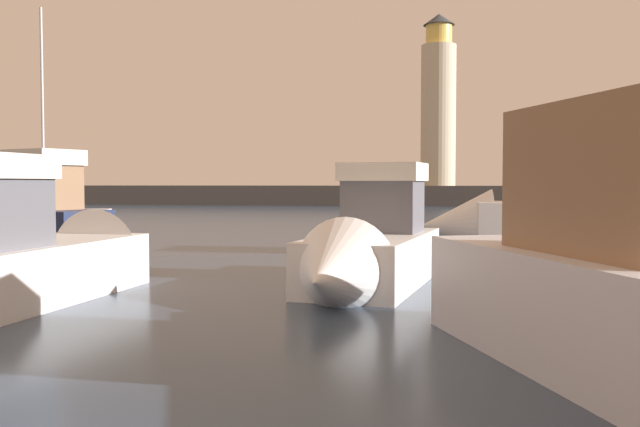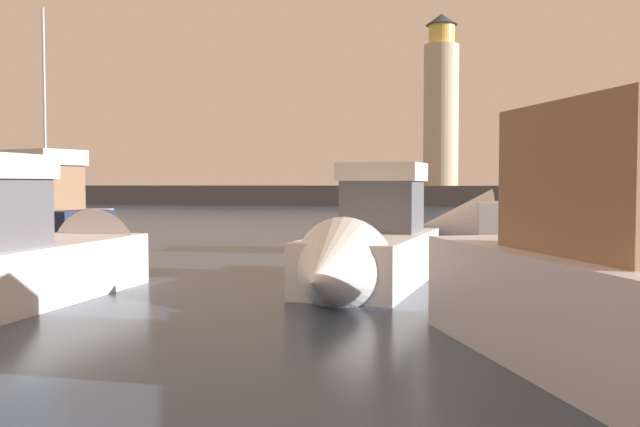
{
  "view_description": "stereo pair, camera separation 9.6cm",
  "coord_description": "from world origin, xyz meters",
  "px_view_note": "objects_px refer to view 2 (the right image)",
  "views": [
    {
      "loc": [
        3.58,
        -2.55,
        2.09
      ],
      "look_at": [
        0.93,
        15.48,
        1.27
      ],
      "focal_mm": 38.69,
      "sensor_mm": 36.0,
      "label": 1
    },
    {
      "loc": [
        3.68,
        -2.53,
        2.09
      ],
      "look_at": [
        0.93,
        15.48,
        1.27
      ],
      "focal_mm": 38.69,
      "sensor_mm": 36.0,
      "label": 2
    }
  ],
  "objects_px": {
    "lighthouse": "(441,105)",
    "motorboat_3": "(21,214)",
    "motorboat_5": "(49,254)",
    "motorboat_1": "(363,252)",
    "sailboat_moored": "(31,218)",
    "motorboat_2": "(585,210)"
  },
  "relations": [
    {
      "from": "motorboat_1",
      "to": "sailboat_moored",
      "type": "relative_size",
      "value": 0.65
    },
    {
      "from": "motorboat_1",
      "to": "motorboat_5",
      "type": "bearing_deg",
      "value": -166.34
    },
    {
      "from": "motorboat_3",
      "to": "motorboat_5",
      "type": "xyz_separation_m",
      "value": [
        6.71,
        -9.75,
        -0.25
      ]
    },
    {
      "from": "motorboat_1",
      "to": "sailboat_moored",
      "type": "bearing_deg",
      "value": 136.57
    },
    {
      "from": "motorboat_1",
      "to": "motorboat_2",
      "type": "distance_m",
      "value": 8.81
    },
    {
      "from": "lighthouse",
      "to": "sailboat_moored",
      "type": "xyz_separation_m",
      "value": [
        -19.11,
        -34.77,
        -8.64
      ]
    },
    {
      "from": "lighthouse",
      "to": "motorboat_5",
      "type": "bearing_deg",
      "value": -99.11
    },
    {
      "from": "motorboat_2",
      "to": "motorboat_5",
      "type": "height_order",
      "value": "motorboat_2"
    },
    {
      "from": "motorboat_2",
      "to": "motorboat_1",
      "type": "bearing_deg",
      "value": -129.46
    },
    {
      "from": "motorboat_2",
      "to": "motorboat_5",
      "type": "distance_m",
      "value": 13.97
    },
    {
      "from": "lighthouse",
      "to": "motorboat_3",
      "type": "height_order",
      "value": "lighthouse"
    },
    {
      "from": "motorboat_1",
      "to": "motorboat_5",
      "type": "relative_size",
      "value": 0.91
    },
    {
      "from": "lighthouse",
      "to": "motorboat_2",
      "type": "relative_size",
      "value": 1.81
    },
    {
      "from": "lighthouse",
      "to": "motorboat_1",
      "type": "bearing_deg",
      "value": -92.93
    },
    {
      "from": "motorboat_2",
      "to": "motorboat_5",
      "type": "bearing_deg",
      "value": -144.13
    },
    {
      "from": "lighthouse",
      "to": "motorboat_3",
      "type": "relative_size",
      "value": 2.13
    },
    {
      "from": "motorboat_1",
      "to": "sailboat_moored",
      "type": "distance_m",
      "value": 22.76
    },
    {
      "from": "motorboat_2",
      "to": "motorboat_3",
      "type": "distance_m",
      "value": 18.09
    },
    {
      "from": "motorboat_5",
      "to": "sailboat_moored",
      "type": "xyz_separation_m",
      "value": [
        -10.8,
        17.04,
        -0.26
      ]
    },
    {
      "from": "motorboat_2",
      "to": "motorboat_3",
      "type": "bearing_deg",
      "value": 175.01
    },
    {
      "from": "motorboat_1",
      "to": "motorboat_3",
      "type": "bearing_deg",
      "value": 146.08
    },
    {
      "from": "motorboat_2",
      "to": "sailboat_moored",
      "type": "xyz_separation_m",
      "value": [
        -22.11,
        8.86,
        -0.82
      ]
    }
  ]
}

